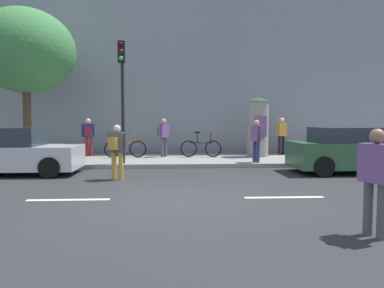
{
  "coord_description": "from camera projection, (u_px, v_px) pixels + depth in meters",
  "views": [
    {
      "loc": [
        -0.1,
        -7.93,
        1.75
      ],
      "look_at": [
        0.42,
        2.0,
        1.08
      ],
      "focal_mm": 33.84,
      "sensor_mm": 36.0,
      "label": 1
    }
  ],
  "objects": [
    {
      "name": "pedestrian_near_pole",
      "position": [
        257.0,
        137.0,
        13.54
      ],
      "size": [
        0.49,
        0.53,
        1.6
      ],
      "color": "navy",
      "rests_on": "sidewalk_curb"
    },
    {
      "name": "ground_plane",
      "position": [
        178.0,
        199.0,
        8.03
      ],
      "size": [
        80.0,
        80.0,
        0.0
      ],
      "primitive_type": "plane",
      "color": "#2B2B2D"
    },
    {
      "name": "lane_markings",
      "position": [
        178.0,
        198.0,
        8.03
      ],
      "size": [
        25.8,
        0.16,
        0.01
      ],
      "color": "silver",
      "rests_on": "ground_plane"
    },
    {
      "name": "pedestrian_in_light_jacket",
      "position": [
        163.0,
        134.0,
        15.57
      ],
      "size": [
        0.51,
        0.51,
        1.65
      ],
      "color": "#4C4C51",
      "rests_on": "sidewalk_curb"
    },
    {
      "name": "pedestrian_in_dark_shirt",
      "position": [
        117.0,
        147.0,
        10.53
      ],
      "size": [
        0.61,
        0.52,
        1.6
      ],
      "color": "#B78C33",
      "rests_on": "ground_plane"
    },
    {
      "name": "bicycle_leaning",
      "position": [
        125.0,
        148.0,
        15.26
      ],
      "size": [
        1.77,
        0.14,
        1.09
      ],
      "color": "black",
      "rests_on": "sidewalk_curb"
    },
    {
      "name": "building_backdrop",
      "position": [
        175.0,
        75.0,
        19.7
      ],
      "size": [
        36.0,
        5.0,
        8.37
      ],
      "primitive_type": "cube",
      "color": "gray",
      "rests_on": "ground_plane"
    },
    {
      "name": "parked_car_blue",
      "position": [
        356.0,
        151.0,
        11.94
      ],
      "size": [
        4.29,
        1.94,
        1.5
      ],
      "color": "#2D5938",
      "rests_on": "ground_plane"
    },
    {
      "name": "poster_column",
      "position": [
        258.0,
        126.0,
        15.75
      ],
      "size": [
        1.0,
        1.0,
        2.6
      ],
      "color": "gray",
      "rests_on": "sidewalk_curb"
    },
    {
      "name": "pedestrian_tallest",
      "position": [
        88.0,
        134.0,
        15.82
      ],
      "size": [
        0.57,
        0.44,
        1.65
      ],
      "color": "maroon",
      "rests_on": "sidewalk_curb"
    },
    {
      "name": "traffic_light",
      "position": [
        122.0,
        82.0,
        12.94
      ],
      "size": [
        0.24,
        0.45,
        4.37
      ],
      "color": "black",
      "rests_on": "sidewalk_curb"
    },
    {
      "name": "pedestrian_with_backpack",
      "position": [
        376.0,
        174.0,
        5.35
      ],
      "size": [
        0.41,
        0.58,
        1.62
      ],
      "color": "#4C4C51",
      "rests_on": "ground_plane"
    },
    {
      "name": "parked_car_dark",
      "position": [
        7.0,
        152.0,
        11.51
      ],
      "size": [
        4.38,
        1.92,
        1.5
      ],
      "color": "silver",
      "rests_on": "ground_plane"
    },
    {
      "name": "sidewalk_curb",
      "position": [
        176.0,
        160.0,
        15.0
      ],
      "size": [
        36.0,
        4.0,
        0.15
      ],
      "primitive_type": "cube",
      "color": "gray",
      "rests_on": "ground_plane"
    },
    {
      "name": "street_tree",
      "position": [
        25.0,
        51.0,
        14.09
      ],
      "size": [
        3.83,
        3.83,
        5.91
      ],
      "color": "#4C3826",
      "rests_on": "sidewalk_curb"
    },
    {
      "name": "bicycle_upright",
      "position": [
        201.0,
        148.0,
        15.48
      ],
      "size": [
        1.76,
        0.27,
        1.09
      ],
      "color": "black",
      "rests_on": "sidewalk_curb"
    },
    {
      "name": "pedestrian_in_red_top",
      "position": [
        282.0,
        133.0,
        16.52
      ],
      "size": [
        0.58,
        0.39,
        1.69
      ],
      "color": "black",
      "rests_on": "sidewalk_curb"
    }
  ]
}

